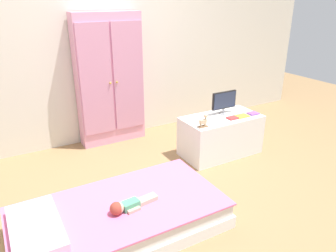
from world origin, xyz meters
TOP-DOWN VIEW (x-y plane):
  - ground_plane at (0.00, 0.00)m, footprint 10.00×10.00m
  - back_wall at (0.00, 1.57)m, footprint 6.40×0.05m
  - bed at (-0.49, -0.21)m, footprint 1.59×0.84m
  - pillow at (-1.08, -0.21)m, footprint 0.32×0.60m
  - doll at (-0.47, -0.28)m, footprint 0.39×0.14m
  - wardrobe at (0.07, 1.42)m, footprint 0.78×0.25m
  - tv_stand at (1.00, 0.46)m, footprint 0.89×0.46m
  - tv_monitor at (1.08, 0.54)m, footprint 0.31×0.10m
  - rocking_horse_toy at (0.65, 0.32)m, footprint 0.11×0.04m
  - book_red at (1.06, 0.36)m, footprint 0.12×0.09m
  - book_yellow at (1.19, 0.36)m, footprint 0.16×0.11m
  - book_purple at (1.36, 0.36)m, footprint 0.11×0.10m

SIDE VIEW (x-z plane):
  - ground_plane at x=0.00m, z-range -0.02..0.00m
  - bed at x=-0.49m, z-range 0.00..0.22m
  - tv_stand at x=1.00m, z-range 0.00..0.45m
  - pillow at x=-1.08m, z-range 0.22..0.29m
  - doll at x=-0.47m, z-range 0.21..0.31m
  - book_yellow at x=1.19m, z-range 0.45..0.46m
  - book_purple at x=1.36m, z-range 0.45..0.46m
  - book_red at x=1.06m, z-range 0.45..0.46m
  - rocking_horse_toy at x=0.65m, z-range 0.45..0.58m
  - tv_monitor at x=1.08m, z-range 0.47..0.73m
  - wardrobe at x=0.07m, z-range 0.00..1.54m
  - back_wall at x=0.00m, z-range 0.00..2.70m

